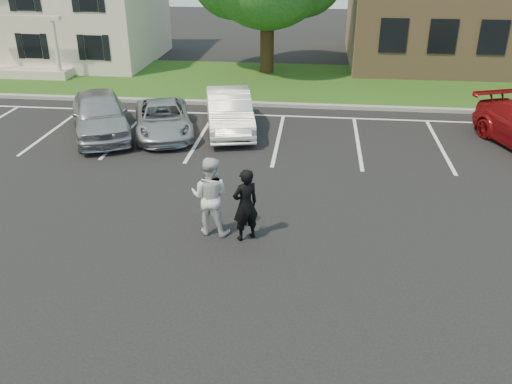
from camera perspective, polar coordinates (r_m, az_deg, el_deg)
ground_plane at (r=12.21m, az=-0.54°, el=-7.33°), size 90.00×90.00×0.00m
curb at (r=23.15m, az=3.13°, el=9.13°), size 40.00×0.30×0.15m
grass_strip at (r=27.01m, az=3.68°, el=11.45°), size 44.00×8.00×0.08m
stall_lines at (r=20.23m, az=6.55°, el=6.33°), size 34.00×5.36×0.01m
man_black_suit at (r=12.64m, az=-1.12°, el=-1.37°), size 0.79×0.73×1.80m
man_white_shirt at (r=12.92m, az=-4.86°, el=-0.43°), size 1.05×0.88×1.97m
car_silver_west at (r=20.29m, az=-16.12°, el=7.88°), size 3.69×5.00×1.58m
car_silver_minivan at (r=19.95m, az=-9.77°, el=7.59°), size 3.14×4.59×1.16m
car_white_sedan at (r=20.06m, az=-2.83°, el=8.49°), size 2.52×4.70×1.47m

